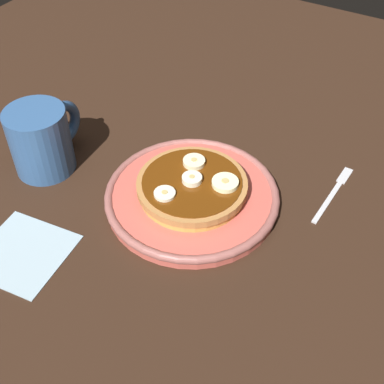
% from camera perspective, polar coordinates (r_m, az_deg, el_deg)
% --- Properties ---
extents(ground_plane, '(1.40, 1.40, 0.03)m').
position_cam_1_polar(ground_plane, '(0.72, -0.00, -1.94)').
color(ground_plane, black).
extents(plate, '(0.24, 0.24, 0.02)m').
position_cam_1_polar(plate, '(0.70, -0.00, -0.47)').
color(plate, '#CC594C').
rests_on(plate, ground_plane).
extents(pancake_stack, '(0.15, 0.15, 0.02)m').
position_cam_1_polar(pancake_stack, '(0.69, 0.08, 0.33)').
color(pancake_stack, gold).
rests_on(pancake_stack, plate).
extents(banana_slice_0, '(0.03, 0.03, 0.01)m').
position_cam_1_polar(banana_slice_0, '(0.68, 0.26, 1.59)').
color(banana_slice_0, '#F1E7C5').
rests_on(banana_slice_0, pancake_stack).
extents(banana_slice_1, '(0.04, 0.04, 0.01)m').
position_cam_1_polar(banana_slice_1, '(0.68, 3.73, 0.99)').
color(banana_slice_1, '#F7F4B7').
rests_on(banana_slice_1, pancake_stack).
extents(banana_slice_2, '(0.03, 0.03, 0.01)m').
position_cam_1_polar(banana_slice_2, '(0.66, -3.07, -0.23)').
color(banana_slice_2, '#ECE4C5').
rests_on(banana_slice_2, pancake_stack).
extents(banana_slice_3, '(0.03, 0.03, 0.01)m').
position_cam_1_polar(banana_slice_3, '(0.71, 0.23, 3.36)').
color(banana_slice_3, beige).
rests_on(banana_slice_3, pancake_stack).
extents(coffee_mug, '(0.12, 0.09, 0.10)m').
position_cam_1_polar(coffee_mug, '(0.77, -16.42, 5.76)').
color(coffee_mug, '#33598C').
rests_on(coffee_mug, ground_plane).
extents(napkin, '(0.12, 0.12, 0.00)m').
position_cam_1_polar(napkin, '(0.68, -18.42, -6.44)').
color(napkin, '#99B2BF').
rests_on(napkin, ground_plane).
extents(fork, '(0.13, 0.02, 0.01)m').
position_cam_1_polar(fork, '(0.75, 15.69, 0.17)').
color(fork, silver).
rests_on(fork, ground_plane).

